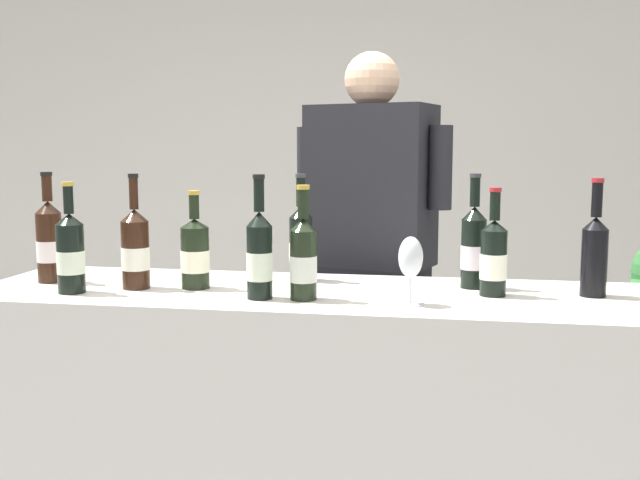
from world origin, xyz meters
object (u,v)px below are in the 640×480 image
object	(u,v)px
wine_bottle_4	(195,254)
wine_bottle_8	(49,241)
wine_bottle_2	(494,258)
wine_bottle_7	(474,247)
wine_bottle_5	(301,243)
wine_bottle_9	(71,253)
wine_bottle_1	(595,252)
wine_bottle_6	(135,249)
person_server	(370,292)
wine_bottle_0	(305,259)
wine_bottle_3	(259,255)
wine_glass	(411,260)

from	to	relation	value
wine_bottle_4	wine_bottle_8	distance (m)	0.48
wine_bottle_2	wine_bottle_7	xyz separation A→B (m)	(-0.05, 0.11, 0.01)
wine_bottle_5	wine_bottle_9	size ratio (longest dim) A/B	1.05
wine_bottle_1	wine_bottle_2	bearing A→B (deg)	-171.76
wine_bottle_6	person_server	world-z (taller)	person_server
wine_bottle_6	person_server	distance (m)	0.91
wine_bottle_7	wine_bottle_8	bearing A→B (deg)	-174.25
wine_bottle_0	wine_bottle_3	bearing A→B (deg)	-176.22
wine_bottle_7	wine_glass	world-z (taller)	wine_bottle_7
wine_bottle_3	wine_bottle_8	bearing A→B (deg)	169.41
wine_glass	person_server	xyz separation A→B (m)	(-0.18, 0.70, -0.23)
wine_bottle_2	wine_bottle_7	size ratio (longest dim) A/B	0.90
wine_bottle_2	wine_bottle_6	size ratio (longest dim) A/B	0.90
wine_bottle_1	wine_glass	world-z (taller)	wine_bottle_1
wine_bottle_2	wine_glass	distance (m)	0.28
wine_bottle_2	person_server	bearing A→B (deg)	126.83
wine_bottle_8	wine_bottle_3	bearing A→B (deg)	-10.59
wine_bottle_1	wine_bottle_3	distance (m)	0.94
wine_bottle_4	wine_bottle_6	bearing A→B (deg)	-169.41
wine_bottle_0	wine_bottle_4	bearing A→B (deg)	163.42
wine_bottle_5	wine_bottle_7	distance (m)	0.53
wine_bottle_2	wine_bottle_8	xyz separation A→B (m)	(-1.34, -0.02, 0.02)
wine_bottle_2	wine_bottle_3	distance (m)	0.66
person_server	wine_bottle_1	bearing A→B (deg)	-36.22
wine_bottle_3	wine_glass	xyz separation A→B (m)	(0.41, -0.01, -0.00)
wine_bottle_6	wine_bottle_0	bearing A→B (deg)	-7.87
wine_bottle_0	wine_bottle_4	size ratio (longest dim) A/B	1.09
wine_bottle_3	wine_bottle_5	size ratio (longest dim) A/B	1.03
wine_bottle_1	wine_bottle_4	size ratio (longest dim) A/B	1.14
wine_bottle_8	wine_glass	distance (m)	1.13
wine_bottle_2	wine_bottle_8	bearing A→B (deg)	-179.09
wine_bottle_2	wine_bottle_5	distance (m)	0.60
wine_bottle_1	wine_bottle_6	bearing A→B (deg)	-175.12
wine_bottle_5	wine_bottle_6	bearing A→B (deg)	-154.42
wine_bottle_3	wine_bottle_4	distance (m)	0.25
wine_bottle_2	wine_bottle_3	xyz separation A→B (m)	(-0.64, -0.15, 0.01)
wine_bottle_1	wine_bottle_4	xyz separation A→B (m)	(-1.14, -0.08, -0.02)
wine_bottle_4	person_server	bearing A→B (deg)	51.47
wine_bottle_3	wine_bottle_4	bearing A→B (deg)	153.41
wine_glass	person_server	size ratio (longest dim) A/B	0.11
wine_bottle_4	wine_bottle_5	bearing A→B (deg)	33.33
wine_bottle_5	wine_bottle_8	distance (m)	0.78
wine_bottle_0	wine_bottle_4	world-z (taller)	wine_bottle_0
wine_bottle_7	wine_bottle_8	size ratio (longest dim) A/B	1.00
wine_bottle_4	wine_bottle_9	xyz separation A→B (m)	(-0.33, -0.13, 0.01)
wine_bottle_9	wine_glass	size ratio (longest dim) A/B	1.75
wine_glass	wine_bottle_5	bearing A→B (deg)	139.38
wine_bottle_4	wine_bottle_5	distance (m)	0.34
person_server	wine_bottle_9	bearing A→B (deg)	-138.22
wine_bottle_1	wine_bottle_5	world-z (taller)	wine_bottle_5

